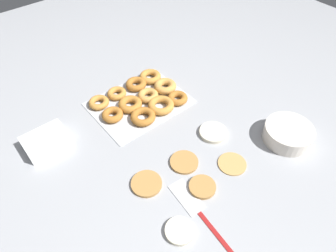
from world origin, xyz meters
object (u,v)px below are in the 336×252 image
(pancake_4, at_px, (232,163))
(spatula, at_px, (193,204))
(pancake_2, at_px, (180,231))
(donut_tray, at_px, (142,98))
(batter_bowl, at_px, (288,134))
(pancake_3, at_px, (184,162))
(pancake_0, at_px, (202,187))
(container_stack, at_px, (46,141))
(pancake_1, at_px, (146,184))
(pancake_5, at_px, (213,132))

(pancake_4, bearing_deg, spatula, 7.36)
(pancake_2, relative_size, donut_tray, 0.22)
(donut_tray, relative_size, batter_bowl, 2.19)
(pancake_2, distance_m, pancake_3, 0.25)
(pancake_0, bearing_deg, batter_bowl, 173.30)
(batter_bowl, height_order, container_stack, batter_bowl)
(container_stack, bearing_deg, pancake_1, 116.49)
(pancake_2, distance_m, pancake_4, 0.31)
(spatula, bearing_deg, pancake_0, -63.93)
(pancake_1, relative_size, pancake_3, 1.03)
(pancake_2, height_order, pancake_5, same)
(pancake_2, bearing_deg, batter_bowl, -177.97)
(pancake_1, xyz_separation_m, donut_tray, (-0.23, -0.34, 0.01))
(pancake_2, height_order, batter_bowl, batter_bowl)
(pancake_1, distance_m, pancake_2, 0.19)
(pancake_2, xyz_separation_m, pancake_3, (-0.18, -0.18, -0.00))
(spatula, bearing_deg, batter_bowl, -87.34)
(donut_tray, bearing_deg, pancake_1, 55.88)
(container_stack, bearing_deg, pancake_5, 146.08)
(container_stack, bearing_deg, pancake_3, 131.63)
(pancake_2, xyz_separation_m, pancake_4, (-0.30, -0.07, -0.00))
(pancake_1, relative_size, pancake_5, 0.97)
(pancake_3, distance_m, container_stack, 0.51)
(pancake_0, bearing_deg, pancake_1, -43.46)
(pancake_3, distance_m, pancake_4, 0.17)
(pancake_5, xyz_separation_m, container_stack, (0.52, -0.35, 0.02))
(pancake_1, height_order, pancake_2, pancake_2)
(pancake_4, bearing_deg, pancake_1, -23.78)
(pancake_3, xyz_separation_m, donut_tray, (-0.08, -0.36, 0.01))
(pancake_3, height_order, donut_tray, donut_tray)
(pancake_2, bearing_deg, spatula, -155.67)
(pancake_2, bearing_deg, pancake_4, -167.30)
(pancake_2, height_order, container_stack, container_stack)
(pancake_3, relative_size, spatula, 0.34)
(pancake_1, distance_m, pancake_5, 0.33)
(pancake_2, distance_m, donut_tray, 0.59)
(pancake_2, xyz_separation_m, spatula, (-0.09, -0.04, -0.00))
(container_stack, height_order, spatula, container_stack)
(pancake_4, distance_m, spatula, 0.22)
(pancake_2, relative_size, pancake_5, 0.82)
(pancake_2, bearing_deg, container_stack, -73.92)
(pancake_4, xyz_separation_m, batter_bowl, (-0.25, 0.05, 0.03))
(pancake_3, xyz_separation_m, pancake_4, (-0.13, 0.11, -0.00))
(spatula, bearing_deg, donut_tray, -12.92)
(pancake_4, relative_size, donut_tray, 0.26)
(pancake_3, relative_size, pancake_4, 1.00)
(pancake_2, bearing_deg, pancake_1, -96.39)
(pancake_4, xyz_separation_m, spatula, (0.21, 0.03, -0.00))
(batter_bowl, bearing_deg, pancake_5, -44.87)
(pancake_5, bearing_deg, spatula, 33.07)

